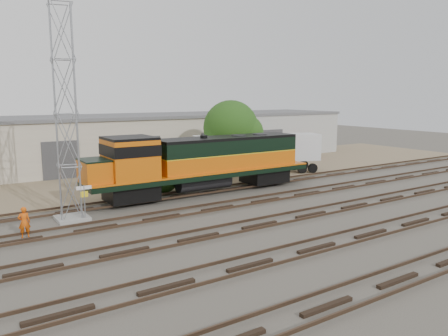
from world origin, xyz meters
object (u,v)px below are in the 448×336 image
locomotive (200,162)px  semi_trailer (260,149)px  worker (24,222)px  signal_tower (66,118)px

locomotive → semi_trailer: bearing=26.2°
locomotive → worker: 13.52m
signal_tower → semi_trailer: bearing=18.2°
semi_trailer → signal_tower: bearing=-143.3°
locomotive → semi_trailer: size_ratio=1.48×
worker → semi_trailer: semi_trailer is taller
locomotive → worker: bearing=-163.4°
worker → semi_trailer: 23.64m
signal_tower → semi_trailer: (19.13, 6.30, -3.74)m
locomotive → worker: size_ratio=10.91×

